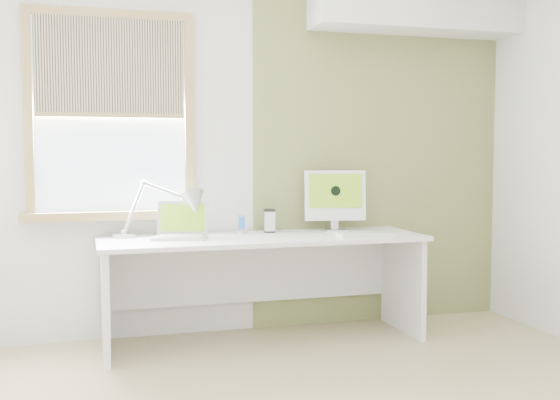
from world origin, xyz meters
name	(u,v)px	position (x,y,z in m)	size (l,w,h in m)	color
room	(342,152)	(0.00, 0.00, 1.30)	(4.04, 3.54, 2.64)	tan
accent_wall	(380,152)	(1.00, 1.74, 1.30)	(2.00, 0.02, 2.60)	olive
soffit	(416,3)	(1.20, 1.57, 2.40)	(1.60, 0.40, 0.42)	white
window	(111,116)	(-1.00, 1.71, 1.54)	(1.20, 0.14, 1.42)	#A9894F
desk	(261,263)	(-0.02, 1.44, 0.53)	(2.20, 0.70, 0.73)	white
desk_lamp	(181,207)	(-0.56, 1.51, 0.93)	(0.66, 0.34, 0.39)	#BBBDC0
laptop	(181,229)	(-0.57, 1.46, 0.79)	(0.41, 0.36, 0.24)	#BBBDC0
phone_dock	(241,229)	(-0.14, 1.55, 0.77)	(0.08, 0.08, 0.14)	#BBBDC0
external_drive	(269,221)	(0.09, 1.61, 0.81)	(0.10, 0.14, 0.16)	#BBBDC0
imac	(335,197)	(0.57, 1.57, 0.98)	(0.45, 0.18, 0.44)	#BBBDC0
keyboard	(366,235)	(0.64, 1.18, 0.74)	(0.40, 0.13, 0.02)	white
mouse	(340,234)	(0.47, 1.22, 0.74)	(0.06, 0.10, 0.03)	white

